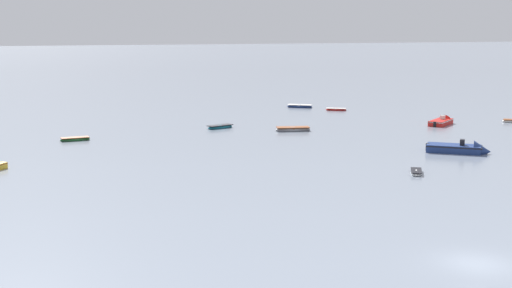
# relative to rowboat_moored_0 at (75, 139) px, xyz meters

# --- Properties ---
(ground_plane) EXTENTS (800.00, 800.00, 0.00)m
(ground_plane) POSITION_rel_rowboat_moored_0_xyz_m (21.73, -51.84, -0.15)
(ground_plane) COLOR gray
(rowboat_moored_0) EXTENTS (3.70, 1.71, 0.56)m
(rowboat_moored_0) POSITION_rel_rowboat_moored_0_xyz_m (0.00, 0.00, 0.00)
(rowboat_moored_0) COLOR #23602D
(rowboat_moored_0) RESTS_ON ground
(motorboat_moored_0) EXTENTS (5.54, 5.21, 1.94)m
(motorboat_moored_0) POSITION_rel_rowboat_moored_0_xyz_m (49.70, 0.53, 0.11)
(motorboat_moored_0) COLOR red
(motorboat_moored_0) RESTS_ON ground
(rowboat_moored_2) EXTENTS (4.41, 3.38, 0.67)m
(rowboat_moored_2) POSITION_rel_rowboat_moored_0_xyz_m (36.83, 24.28, 0.03)
(rowboat_moored_2) COLOR navy
(rowboat_moored_2) RESTS_ON ground
(rowboat_moored_4) EXTENTS (2.24, 3.10, 0.47)m
(rowboat_moored_4) POSITION_rel_rowboat_moored_0_xyz_m (30.45, -27.99, -0.03)
(rowboat_moored_4) COLOR white
(rowboat_moored_4) RESTS_ON ground
(rowboat_moored_5) EXTENTS (4.81, 2.28, 0.73)m
(rowboat_moored_5) POSITION_rel_rowboat_moored_0_xyz_m (27.64, 0.27, 0.05)
(rowboat_moored_5) COLOR gray
(rowboat_moored_5) RESTS_ON ground
(rowboat_moored_6) EXTENTS (3.47, 2.54, 0.52)m
(rowboat_moored_6) POSITION_rel_rowboat_moored_0_xyz_m (41.15, 18.88, -0.01)
(rowboat_moored_6) COLOR red
(rowboat_moored_6) RESTS_ON ground
(motorboat_moored_2) EXTENTS (6.91, 5.67, 2.31)m
(motorboat_moored_2) POSITION_rel_rowboat_moored_0_xyz_m (40.52, -19.70, 0.16)
(motorboat_moored_2) COLOR navy
(motorboat_moored_2) RESTS_ON ground
(rowboat_moored_7) EXTENTS (4.06, 2.67, 0.61)m
(rowboat_moored_7) POSITION_rel_rowboat_moored_0_xyz_m (18.99, 5.14, 0.01)
(rowboat_moored_7) COLOR #197084
(rowboat_moored_7) RESTS_ON ground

